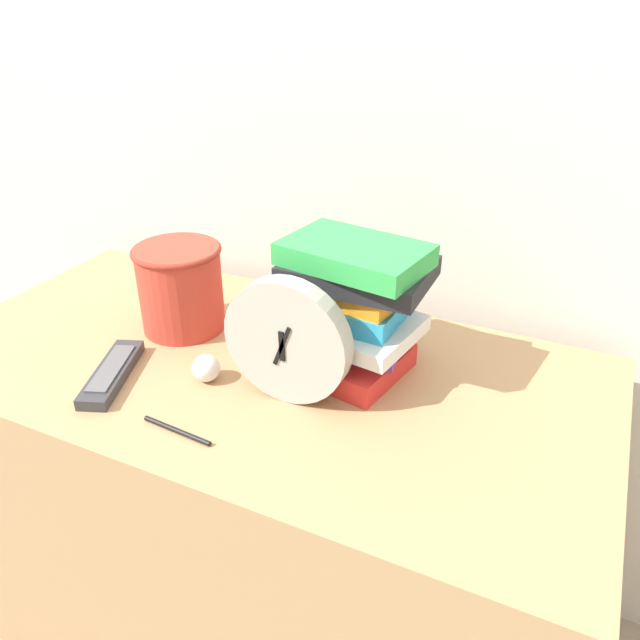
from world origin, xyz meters
TOP-DOWN VIEW (x-y plane):
  - wall_back at (0.00, 0.68)m, footprint 6.00×0.04m
  - desk at (0.00, 0.31)m, footprint 1.23×0.61m
  - desk_clock at (0.10, 0.24)m, footprint 0.21×0.04m
  - book_stack at (0.15, 0.38)m, footprint 0.27×0.22m
  - basket at (-0.20, 0.37)m, footprint 0.17×0.17m
  - tv_remote at (-0.20, 0.16)m, footprint 0.12×0.20m
  - crumpled_paper_ball at (-0.05, 0.23)m, footprint 0.05×0.05m
  - pen at (-0.01, 0.09)m, footprint 0.13×0.02m

SIDE VIEW (x-z plane):
  - desk at x=0.00m, z-range 0.00..0.71m
  - pen at x=-0.01m, z-range 0.71..0.72m
  - tv_remote at x=-0.20m, z-range 0.71..0.74m
  - crumpled_paper_ball at x=-0.05m, z-range 0.71..0.76m
  - basket at x=-0.20m, z-range 0.72..0.89m
  - desk_clock at x=0.10m, z-range 0.71..0.93m
  - book_stack at x=0.15m, z-range 0.71..0.95m
  - wall_back at x=0.00m, z-range 0.00..2.40m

